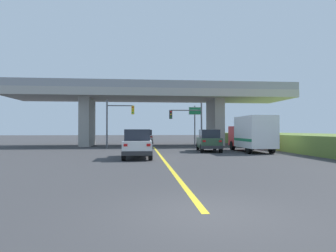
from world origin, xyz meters
TOP-DOWN VIEW (x-y plane):
  - ground at (0.00, 30.60)m, footprint 160.00×160.00m
  - overpass_bridge at (0.00, 30.60)m, footprint 34.89×8.24m
  - lane_divider_stripe at (0.00, 13.77)m, footprint 0.20×27.54m
  - suv_lead at (-1.74, 13.79)m, footprint 1.97×4.50m
  - suv_crossing at (4.76, 19.71)m, footprint 2.27×4.55m
  - box_truck at (8.48, 18.70)m, footprint 2.33×6.45m
  - sedan_oncoming at (-0.76, 36.27)m, footprint 2.01×4.30m
  - traffic_signal_nearside at (3.91, 25.14)m, footprint 3.69×0.36m
  - traffic_signal_farside at (-4.18, 25.93)m, footprint 3.10×0.36m
  - highway_sign at (4.86, 27.19)m, footprint 1.45×0.17m

SIDE VIEW (x-z plane):
  - ground at x=0.00m, z-range 0.00..0.00m
  - lane_divider_stripe at x=0.00m, z-range 0.00..0.01m
  - suv_crossing at x=4.76m, z-range 0.00..2.02m
  - sedan_oncoming at x=-0.76m, z-range 0.00..2.02m
  - suv_lead at x=-1.74m, z-range 0.00..2.02m
  - box_truck at x=8.48m, z-range 0.06..3.25m
  - traffic_signal_nearside at x=3.91m, z-range 0.62..5.66m
  - traffic_signal_farside at x=-4.18m, z-range 0.74..6.06m
  - highway_sign at x=4.86m, z-range 1.09..5.94m
  - overpass_bridge at x=0.00m, z-range 1.85..9.60m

